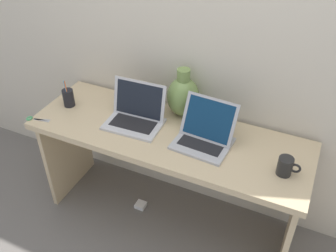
% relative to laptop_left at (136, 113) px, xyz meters
% --- Properties ---
extents(ground_plane, '(6.00, 6.00, 0.00)m').
position_rel_laptop_left_xyz_m(ground_plane, '(0.22, -0.03, -0.80)').
color(ground_plane, slate).
extents(back_wall, '(4.40, 0.04, 2.40)m').
position_rel_laptop_left_xyz_m(back_wall, '(0.22, 0.29, 0.40)').
color(back_wall, beige).
rests_on(back_wall, ground).
extents(desk, '(1.64, 0.55, 0.74)m').
position_rel_laptop_left_xyz_m(desk, '(0.22, -0.03, -0.21)').
color(desk, '#D1B78C').
rests_on(desk, ground).
extents(laptop_left, '(0.34, 0.25, 0.24)m').
position_rel_laptop_left_xyz_m(laptop_left, '(0.00, 0.00, 0.00)').
color(laptop_left, silver).
rests_on(laptop_left, desk).
extents(laptop_right, '(0.32, 0.27, 0.24)m').
position_rel_laptop_left_xyz_m(laptop_right, '(0.44, -0.01, -0.00)').
color(laptop_right, '#B2B2B7').
rests_on(laptop_right, desk).
extents(green_vase, '(0.19, 0.19, 0.31)m').
position_rel_laptop_left_xyz_m(green_vase, '(0.22, 0.19, 0.07)').
color(green_vase, '#75934C').
rests_on(green_vase, desk).
extents(coffee_mug, '(0.12, 0.08, 0.10)m').
position_rel_laptop_left_xyz_m(coffee_mug, '(0.89, -0.08, -0.01)').
color(coffee_mug, black).
rests_on(coffee_mug, desk).
extents(pen_cup, '(0.07, 0.07, 0.19)m').
position_rel_laptop_left_xyz_m(pen_cup, '(-0.47, -0.03, -0.01)').
color(pen_cup, black).
rests_on(pen_cup, desk).
extents(scissors, '(0.15, 0.06, 0.01)m').
position_rel_laptop_left_xyz_m(scissors, '(-0.58, -0.24, -0.06)').
color(scissors, '#B7B7BC').
rests_on(scissors, desk).
extents(power_brick, '(0.07, 0.07, 0.03)m').
position_rel_laptop_left_xyz_m(power_brick, '(0.00, -0.02, -0.78)').
color(power_brick, white).
rests_on(power_brick, ground).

